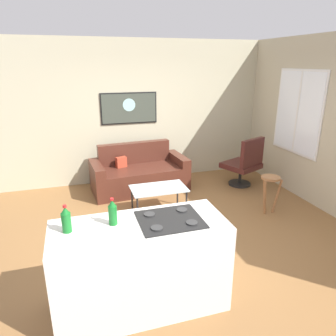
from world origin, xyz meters
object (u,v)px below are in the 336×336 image
Objects in this scene: coffee_table at (159,190)px; wall_painting at (129,108)px; bar_stool at (270,185)px; armchair at (245,163)px; soda_bottle at (66,220)px; couch at (139,175)px; soda_bottle_2 at (113,213)px.

coffee_table is 0.79× the size of wall_painting.
armchair is at bearing 79.74° from bar_stool.
bar_stool is 2.40× the size of soda_bottle.
couch is 2.11× the size of coffee_table.
couch is 1.67× the size of wall_painting.
soda_bottle is at bearing -142.51° from armchair.
soda_bottle is at bearing -177.59° from soda_bottle_2.
wall_painting is at bearing 153.92° from armchair.
soda_bottle reaches higher than bar_stool.
couch is 1.87× the size of armchair.
couch is at bearing 138.29° from bar_stool.
soda_bottle_2 is (-0.94, -1.84, 0.63)m from coffee_table.
soda_bottle_2 is 0.24× the size of wall_painting.
coffee_table is 2.38m from soda_bottle.
bar_stool is at bearing 26.93° from soda_bottle_2.
wall_painting is (0.81, 3.52, 0.46)m from soda_bottle_2.
couch reaches higher than bar_stool.
wall_painting is at bearing 130.72° from bar_stool.
coffee_table is 2.01m from wall_painting.
wall_painting is (-1.86, 2.16, 1.02)m from bar_stool.
soda_bottle is (-3.29, -2.53, 0.56)m from armchair.
armchair is 1.17m from bar_stool.
soda_bottle_2 reaches higher than armchair.
coffee_table is 2.16m from soda_bottle_2.
wall_painting is (1.22, 3.54, 0.46)m from soda_bottle.
armchair is 3.86m from soda_bottle_2.
couch is 7.14× the size of soda_bottle.
wall_painting reaches higher than soda_bottle_2.
couch is 2.08m from armchair.
soda_bottle is at bearing -126.11° from coffee_table.
armchair is (2.02, -0.47, 0.19)m from couch.
couch is 3.19m from soda_bottle_2.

